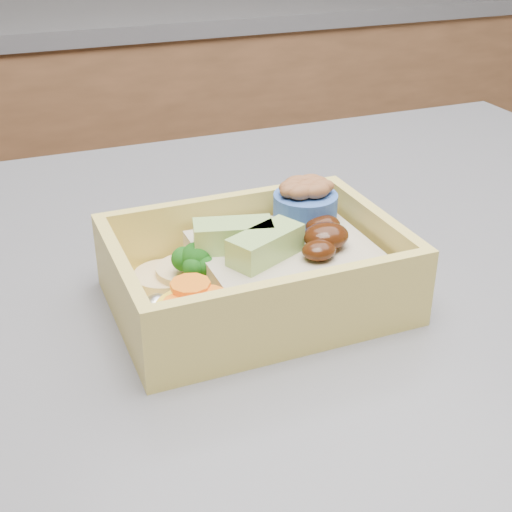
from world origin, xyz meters
name	(u,v)px	position (x,y,z in m)	size (l,w,h in m)	color
bento_box	(263,269)	(0.21, 0.00, 0.94)	(0.17, 0.13, 0.06)	#E1C75C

